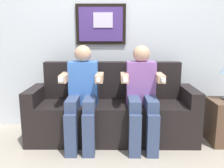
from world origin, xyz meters
TOP-DOWN VIEW (x-y plane):
  - ground_plane at (0.00, 0.00)m, footprint 5.63×5.63m
  - back_wall_assembly at (-0.00, 0.76)m, footprint 4.33×0.10m
  - couch at (0.00, 0.33)m, footprint 1.93×0.58m
  - person_on_left at (-0.32, 0.16)m, footprint 0.46×0.56m
  - person_on_right at (0.32, 0.16)m, footprint 0.46×0.56m

SIDE VIEW (x-z plane):
  - ground_plane at x=0.00m, z-range 0.00..0.00m
  - couch at x=0.00m, z-range -0.14..0.76m
  - person_on_left at x=-0.32m, z-range 0.05..1.16m
  - person_on_right at x=0.32m, z-range 0.05..1.16m
  - back_wall_assembly at x=0.00m, z-range 0.00..2.60m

